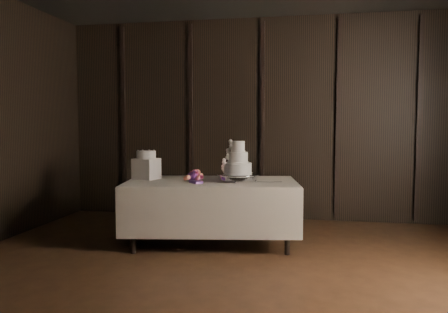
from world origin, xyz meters
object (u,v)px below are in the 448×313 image
display_table (212,210)px  box_pedestal (146,169)px  bouquet (194,177)px  cake_stand (238,178)px  small_cake (146,155)px  wedding_cake (235,161)px

display_table → box_pedestal: 0.94m
display_table → bouquet: bouquet is taller
display_table → cake_stand: size_ratio=4.39×
cake_stand → small_cake: small_cake is taller
box_pedestal → cake_stand: bearing=-1.4°
display_table → wedding_cake: bearing=-10.9°
wedding_cake → box_pedestal: wedding_cake is taller
small_cake → display_table: bearing=-2.3°
display_table → cake_stand: bearing=-7.8°
bouquet → box_pedestal: box_pedestal is taller
cake_stand → wedding_cake: size_ratio=1.27×
box_pedestal → bouquet: bearing=-12.2°
box_pedestal → wedding_cake: bearing=-2.2°
box_pedestal → small_cake: (0.00, 0.00, 0.17)m
display_table → wedding_cake: size_ratio=5.59×
bouquet → box_pedestal: (-0.63, 0.14, 0.07)m
wedding_cake → small_cake: bearing=163.5°
box_pedestal → small_cake: bearing=0.0°
small_cake → bouquet: bearing=-12.2°
cake_stand → box_pedestal: size_ratio=1.86×
cake_stand → box_pedestal: (-1.13, 0.03, 0.08)m
cake_stand → bouquet: bearing=-167.5°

